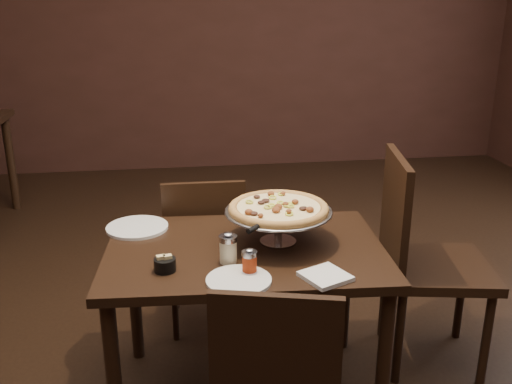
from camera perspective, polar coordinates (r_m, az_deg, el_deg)
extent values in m
cube|color=black|center=(5.58, -5.03, 16.58)|extent=(6.00, 0.02, 2.80)
cube|color=black|center=(2.26, -1.08, -5.99)|extent=(1.13, 0.79, 0.04)
cylinder|color=black|center=(2.19, -14.00, -17.81)|extent=(0.05, 0.05, 0.64)
cylinder|color=black|center=(2.25, 12.65, -16.64)|extent=(0.05, 0.05, 0.64)
cylinder|color=black|center=(2.71, -12.05, -10.04)|extent=(0.05, 0.05, 0.64)
cylinder|color=black|center=(2.75, 8.90, -9.31)|extent=(0.05, 0.05, 0.64)
cylinder|color=black|center=(4.90, -23.31, 2.65)|extent=(0.06, 0.06, 0.75)
cylinder|color=#AFAEB5|center=(2.30, 2.22, -4.95)|extent=(0.15, 0.15, 0.01)
cylinder|color=#AFAEB5|center=(2.27, 2.24, -3.53)|extent=(0.03, 0.03, 0.11)
cylinder|color=#AFAEB5|center=(2.25, 2.26, -2.11)|extent=(0.10, 0.10, 0.01)
cylinder|color=#9C9CA1|center=(2.25, 2.26, -1.96)|extent=(0.42, 0.42, 0.01)
torus|color=#9C9CA1|center=(2.25, 2.26, -1.94)|extent=(0.43, 0.43, 0.01)
cylinder|color=brown|center=(2.24, 2.27, -1.74)|extent=(0.39, 0.39, 0.01)
torus|color=brown|center=(2.24, 2.27, -1.64)|extent=(0.40, 0.40, 0.03)
cylinder|color=tan|center=(2.24, 2.27, -1.51)|extent=(0.33, 0.33, 0.01)
cylinder|color=beige|center=(2.12, -2.79, -5.97)|extent=(0.06, 0.06, 0.09)
cylinder|color=#AFAEB5|center=(2.09, -2.82, -4.66)|extent=(0.07, 0.07, 0.02)
ellipsoid|color=#AFAEB5|center=(2.09, -2.82, -4.23)|extent=(0.04, 0.04, 0.01)
cylinder|color=maroon|center=(2.03, -0.66, -7.28)|extent=(0.05, 0.05, 0.07)
cylinder|color=#AFAEB5|center=(2.01, -0.66, -6.18)|extent=(0.06, 0.06, 0.02)
ellipsoid|color=#AFAEB5|center=(2.01, -0.66, -5.82)|extent=(0.03, 0.03, 0.01)
cylinder|color=black|center=(2.08, -9.09, -7.19)|extent=(0.08, 0.08, 0.05)
cube|color=#D9BF7D|center=(2.08, -9.47, -6.94)|extent=(0.03, 0.03, 0.05)
cube|color=#D9BF7D|center=(2.08, -8.82, -6.91)|extent=(0.03, 0.03, 0.05)
cube|color=silver|center=(2.03, 6.96, -8.37)|extent=(0.19, 0.19, 0.02)
cylinder|color=silver|center=(2.48, -11.79, -3.48)|extent=(0.26, 0.26, 0.01)
cylinder|color=silver|center=(1.99, -1.74, -8.81)|extent=(0.23, 0.23, 0.01)
cone|color=#AFAEB5|center=(2.08, 0.19, -3.55)|extent=(0.17, 0.17, 0.00)
cylinder|color=black|center=(2.08, 0.19, -3.46)|extent=(0.10, 0.11, 0.02)
cube|color=black|center=(2.91, -5.20, -6.06)|extent=(0.39, 0.39, 0.04)
cube|color=black|center=(2.66, -5.18, -3.16)|extent=(0.38, 0.03, 0.40)
cylinder|color=black|center=(3.14, -2.36, -8.14)|extent=(0.03, 0.03, 0.37)
cylinder|color=black|center=(3.13, -8.07, -8.39)|extent=(0.03, 0.03, 0.37)
cylinder|color=black|center=(2.87, -1.79, -10.92)|extent=(0.03, 0.03, 0.37)
cylinder|color=black|center=(2.86, -8.10, -11.21)|extent=(0.03, 0.03, 0.37)
cube|color=black|center=(1.72, 1.90, -16.15)|extent=(0.38, 0.12, 0.40)
cube|color=black|center=(2.69, 17.66, -7.23)|extent=(0.53, 0.53, 0.04)
cube|color=black|center=(2.54, 13.75, -1.76)|extent=(0.12, 0.46, 0.48)
cylinder|color=black|center=(2.71, 22.03, -13.52)|extent=(0.04, 0.04, 0.45)
cylinder|color=black|center=(3.01, 19.77, -9.83)|extent=(0.04, 0.04, 0.45)
cylinder|color=black|center=(2.61, 14.11, -13.94)|extent=(0.04, 0.04, 0.45)
cylinder|color=black|center=(2.92, 12.71, -10.03)|extent=(0.04, 0.04, 0.45)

